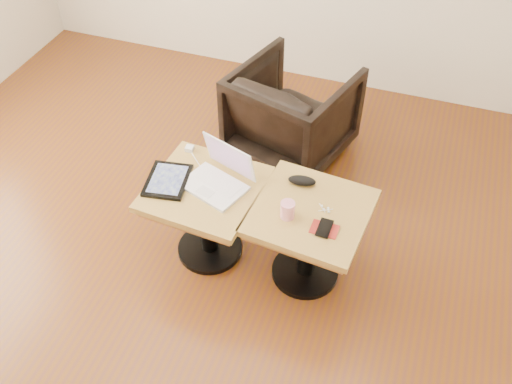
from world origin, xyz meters
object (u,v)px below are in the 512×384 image
(side_table_left, at_px, (206,204))
(striped_cup, at_px, (288,210))
(side_table_right, at_px, (309,227))
(laptop, at_px, (219,177))
(armchair, at_px, (292,113))

(side_table_left, bearing_deg, striped_cup, -3.79)
(side_table_right, relative_size, striped_cup, 6.70)
(laptop, bearing_deg, side_table_left, -123.43)
(laptop, relative_size, armchair, 0.55)
(side_table_right, distance_m, armchair, 1.05)
(striped_cup, bearing_deg, armchair, 104.77)
(side_table_left, relative_size, side_table_right, 0.98)
(side_table_left, xyz_separation_m, side_table_right, (0.56, 0.02, 0.00))
(side_table_right, relative_size, armchair, 0.88)
(side_table_left, distance_m, striped_cup, 0.50)
(side_table_right, bearing_deg, armchair, 116.53)
(side_table_right, height_order, striped_cup, striped_cup)
(side_table_left, relative_size, armchair, 0.85)
(laptop, bearing_deg, striped_cup, 4.26)
(striped_cup, relative_size, armchair, 0.13)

